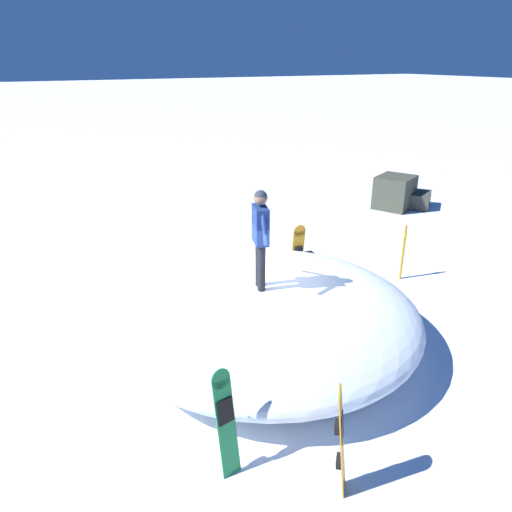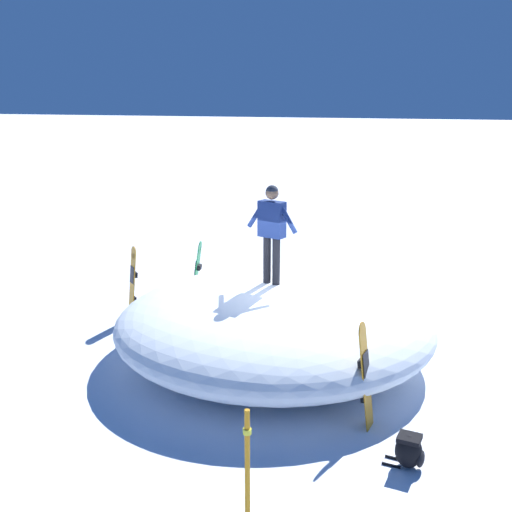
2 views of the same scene
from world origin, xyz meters
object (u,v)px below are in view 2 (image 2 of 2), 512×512
object	(u,v)px
snowboard_tertiary_upright	(197,274)
snowboard_secondary_upright	(365,374)
snowboarder_standing	(272,225)
backpack_near	(409,451)
trail_marker_pole	(247,465)
snowboard_primary_upright	(133,283)

from	to	relation	value
snowboard_tertiary_upright	snowboard_secondary_upright	bearing A→B (deg)	138.24
snowboarder_standing	snowboard_secondary_upright	distance (m)	3.36
backpack_near	snowboard_tertiary_upright	bearing A→B (deg)	-42.89
backpack_near	trail_marker_pole	xyz separation A→B (m)	(1.61, 1.69, 0.52)
snowboarder_standing	snowboard_primary_upright	size ratio (longest dim) A/B	1.11
snowboarder_standing	snowboard_secondary_upright	world-z (taller)	snowboarder_standing
snowboard_secondary_upright	snowboard_tertiary_upright	bearing A→B (deg)	-41.76
snowboard_primary_upright	snowboarder_standing	bearing A→B (deg)	169.02
snowboard_secondary_upright	snowboard_tertiary_upright	world-z (taller)	snowboard_secondary_upright
snowboarder_standing	snowboard_secondary_upright	xyz separation A→B (m)	(-2.06, 2.13, -1.60)
snowboard_primary_upright	trail_marker_pole	distance (m)	6.88
snowboard_primary_upright	snowboard_secondary_upright	world-z (taller)	snowboard_primary_upright
snowboard_primary_upright	backpack_near	xyz separation A→B (m)	(-6.03, 3.58, -0.60)
snowboard_tertiary_upright	backpack_near	bearing A→B (deg)	137.11
snowboard_secondary_upright	trail_marker_pole	distance (m)	2.67
snowboarder_standing	snowboard_secondary_upright	size ratio (longest dim) A/B	1.13
snowboarder_standing	backpack_near	bearing A→B (deg)	133.29
trail_marker_pole	snowboarder_standing	bearing A→B (deg)	-75.83
snowboard_secondary_upright	trail_marker_pole	size ratio (longest dim) A/B	1.12
snowboard_primary_upright	backpack_near	size ratio (longest dim) A/B	2.98
backpack_near	snowboard_secondary_upright	bearing A→B (deg)	-48.85
snowboarder_standing	snowboard_tertiary_upright	world-z (taller)	snowboarder_standing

